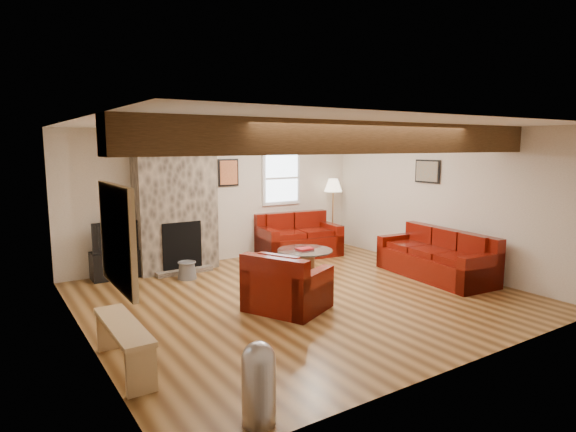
# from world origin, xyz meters

# --- Properties ---
(room) EXTENTS (8.00, 8.00, 8.00)m
(room) POSITION_xyz_m (0.00, 0.00, 1.25)
(room) COLOR #593717
(room) RESTS_ON ground
(floor) EXTENTS (6.00, 6.00, 0.00)m
(floor) POSITION_xyz_m (0.00, 0.00, 0.00)
(floor) COLOR #593717
(floor) RESTS_ON ground
(oak_beam) EXTENTS (6.00, 0.36, 0.38)m
(oak_beam) POSITION_xyz_m (0.00, -1.25, 2.31)
(oak_beam) COLOR #362310
(oak_beam) RESTS_ON room
(chimney_breast) EXTENTS (1.40, 0.67, 2.50)m
(chimney_breast) POSITION_xyz_m (-1.00, 2.49, 1.22)
(chimney_breast) COLOR #3C352E
(chimney_breast) RESTS_ON floor
(back_window) EXTENTS (0.90, 0.08, 1.10)m
(back_window) POSITION_xyz_m (1.35, 2.71, 1.55)
(back_window) COLOR silver
(back_window) RESTS_ON room
(hatch_window) EXTENTS (0.08, 1.00, 0.90)m
(hatch_window) POSITION_xyz_m (-2.96, -1.50, 1.45)
(hatch_window) COLOR tan
(hatch_window) RESTS_ON room
(ceiling_dome) EXTENTS (0.40, 0.40, 0.18)m
(ceiling_dome) POSITION_xyz_m (0.90, 0.90, 2.44)
(ceiling_dome) COLOR #EEE5CB
(ceiling_dome) RESTS_ON room
(artwork_back) EXTENTS (0.42, 0.06, 0.52)m
(artwork_back) POSITION_xyz_m (0.15, 2.71, 1.70)
(artwork_back) COLOR black
(artwork_back) RESTS_ON room
(artwork_right) EXTENTS (0.06, 0.55, 0.42)m
(artwork_right) POSITION_xyz_m (2.96, 0.30, 1.75)
(artwork_right) COLOR black
(artwork_right) RESTS_ON room
(sofa_three) EXTENTS (1.05, 2.13, 0.79)m
(sofa_three) POSITION_xyz_m (2.48, -0.36, 0.40)
(sofa_three) COLOR #410A04
(sofa_three) RESTS_ON floor
(loveseat) EXTENTS (1.70, 1.12, 0.85)m
(loveseat) POSITION_xyz_m (1.45, 2.23, 0.42)
(loveseat) COLOR #410A04
(loveseat) RESTS_ON floor
(armchair_red) EXTENTS (1.20, 1.26, 0.79)m
(armchair_red) POSITION_xyz_m (-0.49, -0.34, 0.40)
(armchair_red) COLOR #410A04
(armchair_red) RESTS_ON floor
(coffee_table) EXTENTS (0.95, 0.95, 0.49)m
(coffee_table) POSITION_xyz_m (0.66, 0.88, 0.23)
(coffee_table) COLOR #4A2C17
(coffee_table) RESTS_ON floor
(tv_cabinet) EXTENTS (0.93, 0.37, 0.46)m
(tv_cabinet) POSITION_xyz_m (-1.99, 2.53, 0.23)
(tv_cabinet) COLOR black
(tv_cabinet) RESTS_ON floor
(television) EXTENTS (0.89, 0.12, 0.51)m
(television) POSITION_xyz_m (-1.99, 2.53, 0.72)
(television) COLOR black
(television) RESTS_ON tv_cabinet
(floor_lamp) EXTENTS (0.39, 0.39, 1.51)m
(floor_lamp) POSITION_xyz_m (2.47, 2.41, 1.29)
(floor_lamp) COLOR tan
(floor_lamp) RESTS_ON floor
(pine_bench) EXTENTS (0.30, 1.27, 0.47)m
(pine_bench) POSITION_xyz_m (-2.83, -0.96, 0.24)
(pine_bench) COLOR tan
(pine_bench) RESTS_ON floor
(pedal_bin) EXTENTS (0.31, 0.31, 0.69)m
(pedal_bin) POSITION_xyz_m (-2.17, -2.51, 0.34)
(pedal_bin) COLOR #AEAEB3
(pedal_bin) RESTS_ON floor
(coal_bucket) EXTENTS (0.32, 0.32, 0.30)m
(coal_bucket) POSITION_xyz_m (-1.08, 1.84, 0.15)
(coal_bucket) COLOR slate
(coal_bucket) RESTS_ON floor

